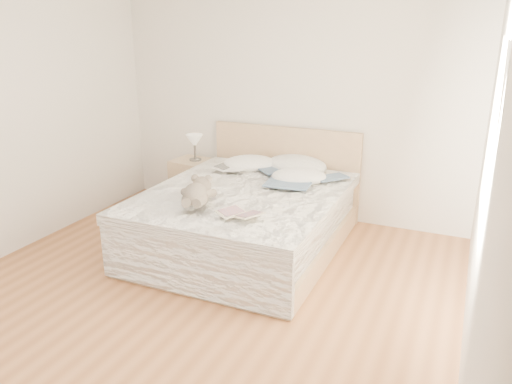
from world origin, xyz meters
TOP-DOWN VIEW (x-y plane):
  - floor at (0.00, 0.00)m, footprint 4.00×4.50m
  - wall_back at (0.00, 2.25)m, footprint 4.00×0.02m
  - wall_right at (2.00, 0.00)m, footprint 0.02×4.50m
  - window at (1.99, 0.30)m, footprint 0.02×1.30m
  - bed at (0.00, 1.19)m, footprint 1.72×2.14m
  - nightstand at (-1.07, 1.98)m, footprint 0.49×0.45m
  - table_lamp at (-1.04, 1.98)m, footprint 0.24×0.24m
  - pillow_left at (-0.28, 1.85)m, footprint 0.70×0.63m
  - pillow_middle at (0.20, 2.00)m, footprint 0.74×0.57m
  - pillow_right at (0.36, 1.60)m, footprint 0.65×0.56m
  - blouse at (0.32, 1.54)m, footprint 0.73×0.77m
  - photo_book at (-0.39, 1.62)m, footprint 0.39×0.29m
  - childrens_book at (0.27, 0.46)m, footprint 0.39×0.34m
  - teddy_bear at (-0.18, 0.52)m, footprint 0.38×0.45m

SIDE VIEW (x-z plane):
  - floor at x=0.00m, z-range 0.00..0.00m
  - nightstand at x=-1.07m, z-range 0.00..0.56m
  - bed at x=0.00m, z-range -0.19..0.81m
  - blouse at x=0.32m, z-range 0.62..0.64m
  - photo_book at x=-0.39m, z-range 0.62..0.64m
  - childrens_book at x=0.27m, z-range 0.62..0.64m
  - pillow_left at x=-0.28m, z-range 0.55..0.73m
  - pillow_middle at x=0.20m, z-range 0.54..0.74m
  - pillow_right at x=0.36m, z-range 0.56..0.72m
  - teddy_bear at x=-0.18m, z-range 0.55..0.75m
  - table_lamp at x=-1.04m, z-range 0.63..0.93m
  - wall_back at x=0.00m, z-range 0.00..2.70m
  - wall_right at x=2.00m, z-range 0.00..2.70m
  - window at x=1.99m, z-range 0.90..2.00m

